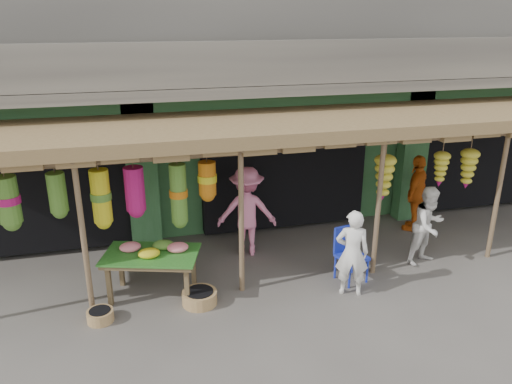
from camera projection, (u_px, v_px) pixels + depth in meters
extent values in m
plane|color=#514C47|center=(318.00, 274.00, 9.25)|extent=(80.00, 80.00, 0.00)
cube|color=#2D6033|center=(251.00, 133.00, 13.43)|extent=(16.00, 5.70, 3.00)
cube|color=gray|center=(294.00, 87.00, 9.67)|extent=(16.00, 0.90, 0.22)
cube|color=gray|center=(302.00, 63.00, 9.13)|extent=(16.00, 0.10, 0.80)
cube|color=#2D6033|center=(287.00, 102.00, 10.15)|extent=(16.00, 0.35, 0.35)
cube|color=yellow|center=(23.00, 120.00, 8.93)|extent=(1.70, 0.06, 0.55)
cube|color=#B21414|center=(23.00, 121.00, 8.89)|extent=(1.30, 0.02, 0.30)
cube|color=black|center=(42.00, 177.00, 10.34)|extent=(3.60, 2.00, 2.50)
cube|color=black|center=(273.00, 160.00, 11.52)|extent=(3.60, 2.00, 2.50)
cube|color=black|center=(461.00, 146.00, 12.71)|extent=(3.60, 2.00, 2.50)
cube|color=#2D6033|center=(142.00, 176.00, 9.90)|extent=(0.60, 0.35, 3.00)
cube|color=#2D6033|center=(412.00, 156.00, 11.32)|extent=(0.60, 0.35, 3.00)
cylinder|color=brown|center=(83.00, 237.00, 7.68)|extent=(0.09, 0.09, 2.60)
cylinder|color=brown|center=(241.00, 221.00, 8.27)|extent=(0.09, 0.09, 2.60)
cylinder|color=brown|center=(378.00, 207.00, 8.86)|extent=(0.09, 0.09, 2.60)
cylinder|color=brown|center=(498.00, 195.00, 9.45)|extent=(0.09, 0.09, 2.60)
cylinder|color=brown|center=(315.00, 146.00, 8.16)|extent=(12.90, 0.08, 0.08)
cylinder|color=brown|center=(143.00, 160.00, 7.92)|extent=(5.50, 0.06, 0.06)
cube|color=brown|center=(307.00, 121.00, 9.16)|extent=(14.00, 2.70, 0.22)
cube|color=brown|center=(109.00, 286.00, 8.16)|extent=(0.09, 0.09, 0.68)
cube|color=brown|center=(187.00, 288.00, 8.10)|extent=(0.09, 0.09, 0.68)
cube|color=brown|center=(121.00, 268.00, 8.76)|extent=(0.09, 0.09, 0.68)
cube|color=brown|center=(194.00, 269.00, 8.70)|extent=(0.09, 0.09, 0.68)
cube|color=brown|center=(151.00, 257.00, 8.30)|extent=(1.68, 1.26, 0.06)
cube|color=#26661E|center=(151.00, 254.00, 8.28)|extent=(1.75, 1.33, 0.03)
ellipsoid|color=pink|center=(130.00, 247.00, 8.37)|extent=(0.36, 0.30, 0.15)
ellipsoid|color=yellow|center=(149.00, 253.00, 8.15)|extent=(0.36, 0.30, 0.15)
ellipsoid|color=pink|center=(178.00, 247.00, 8.36)|extent=(0.36, 0.30, 0.15)
ellipsoid|color=#548A2E|center=(163.00, 245.00, 8.45)|extent=(0.36, 0.30, 0.15)
cylinder|color=#1B2DB4|center=(349.00, 277.00, 8.69)|extent=(0.04, 0.04, 0.45)
cylinder|color=#1B2DB4|center=(367.00, 271.00, 8.88)|extent=(0.04, 0.04, 0.45)
cylinder|color=#1B2DB4|center=(335.00, 267.00, 9.02)|extent=(0.04, 0.04, 0.45)
cylinder|color=#1B2DB4|center=(352.00, 262.00, 9.21)|extent=(0.04, 0.04, 0.45)
cube|color=#1B2DB4|center=(352.00, 257.00, 8.87)|extent=(0.57, 0.57, 0.06)
cube|color=#1B2DB4|center=(345.00, 238.00, 8.96)|extent=(0.47, 0.16, 0.50)
cylinder|color=olive|center=(200.00, 298.00, 8.27)|extent=(0.59, 0.59, 0.22)
cylinder|color=#8C6341|center=(100.00, 316.00, 7.80)|extent=(0.52, 0.52, 0.19)
imported|color=white|center=(352.00, 253.00, 8.35)|extent=(0.65, 0.54, 1.54)
imported|color=white|center=(429.00, 226.00, 9.43)|extent=(0.89, 0.79, 1.53)
imported|color=#CF5B13|center=(416.00, 193.00, 10.89)|extent=(1.03, 0.97, 1.71)
imported|color=pink|center=(247.00, 211.00, 9.75)|extent=(1.28, 0.91, 1.80)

